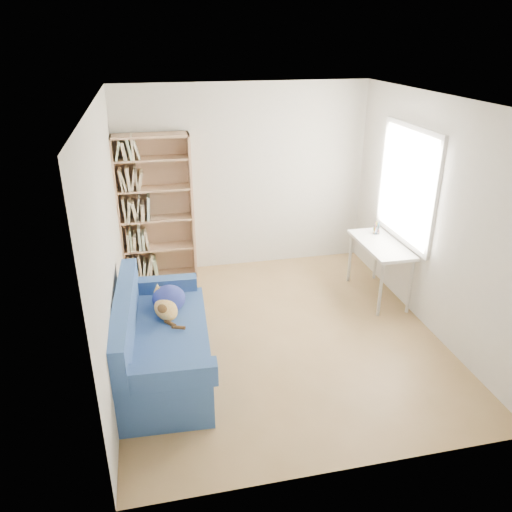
# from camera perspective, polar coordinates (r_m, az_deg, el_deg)

# --- Properties ---
(ground) EXTENTS (4.00, 4.00, 0.00)m
(ground) POSITION_cam_1_polar(r_m,az_deg,el_deg) (5.82, 2.63, -8.91)
(ground) COLOR olive
(ground) RESTS_ON ground
(room_shell) EXTENTS (3.54, 4.04, 2.62)m
(room_shell) POSITION_cam_1_polar(r_m,az_deg,el_deg) (5.17, 3.94, 6.79)
(room_shell) COLOR silver
(room_shell) RESTS_ON ground
(sofa) EXTENTS (0.96, 1.85, 0.89)m
(sofa) POSITION_cam_1_polar(r_m,az_deg,el_deg) (5.17, -10.91, -9.61)
(sofa) COLOR navy
(sofa) RESTS_ON ground
(bookshelf) EXTENTS (1.00, 0.31, 2.00)m
(bookshelf) POSITION_cam_1_polar(r_m,az_deg,el_deg) (6.91, -11.33, 4.65)
(bookshelf) COLOR tan
(bookshelf) RESTS_ON ground
(desk) EXTENTS (0.49, 1.06, 0.75)m
(desk) POSITION_cam_1_polar(r_m,az_deg,el_deg) (6.52, 14.06, 0.73)
(desk) COLOR white
(desk) RESTS_ON ground
(pen_cup) EXTENTS (0.09, 0.09, 0.17)m
(pen_cup) POSITION_cam_1_polar(r_m,az_deg,el_deg) (6.76, 13.60, 3.03)
(pen_cup) COLOR white
(pen_cup) RESTS_ON desk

